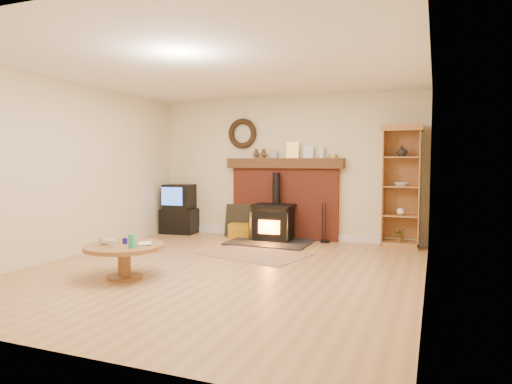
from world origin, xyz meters
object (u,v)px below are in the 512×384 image
at_px(wood_stove, 273,224).
at_px(coffee_table, 124,251).
at_px(tv_unit, 179,210).
at_px(curio_cabinet, 401,187).

bearing_deg(wood_stove, coffee_table, -105.85).
bearing_deg(tv_unit, curio_cabinet, 1.20).
distance_m(wood_stove, coffee_table, 3.16).
bearing_deg(coffee_table, wood_stove, 74.15).
xyz_separation_m(wood_stove, tv_unit, (-2.03, 0.20, 0.14)).
bearing_deg(curio_cabinet, coffee_table, -132.09).
relative_size(wood_stove, coffee_table, 1.44).
relative_size(tv_unit, coffee_table, 1.00).
distance_m(wood_stove, curio_cabinet, 2.27).
bearing_deg(curio_cabinet, wood_stove, -172.36).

